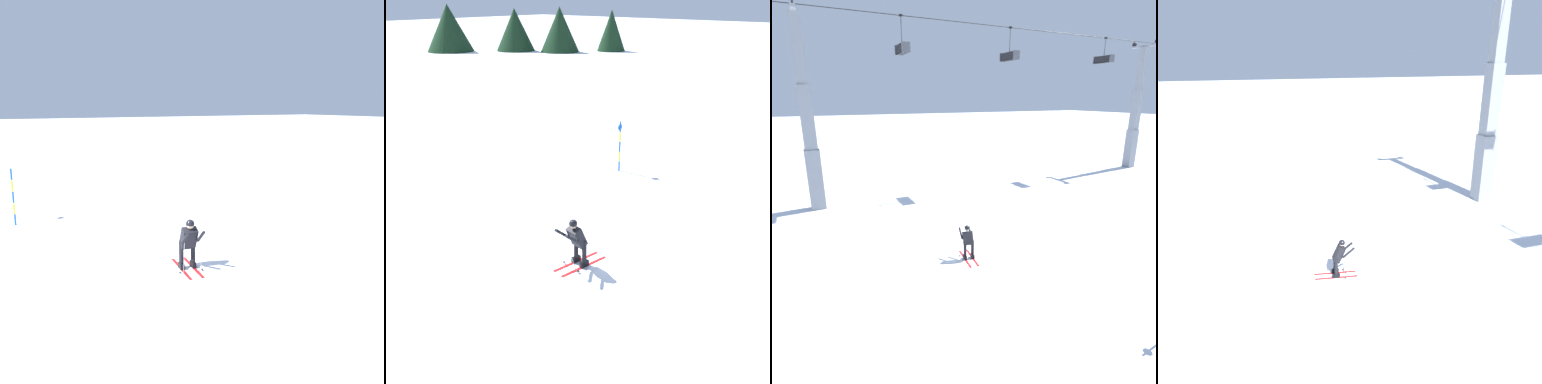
# 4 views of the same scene
# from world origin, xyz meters

# --- Properties ---
(ground_plane) EXTENTS (260.00, 260.00, 0.00)m
(ground_plane) POSITION_xyz_m (0.00, 0.00, 0.00)
(ground_plane) COLOR white
(skier_carving_main) EXTENTS (0.79, 1.69, 1.62)m
(skier_carving_main) POSITION_xyz_m (-1.11, 0.44, 0.86)
(skier_carving_main) COLOR red
(skier_carving_main) RESTS_ON ground_plane
(lift_tower_near) EXTENTS (0.90, 2.32, 12.13)m
(lift_tower_near) POSITION_xyz_m (-6.81, 10.84, 4.96)
(lift_tower_near) COLOR gray
(lift_tower_near) RESTS_ON ground_plane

